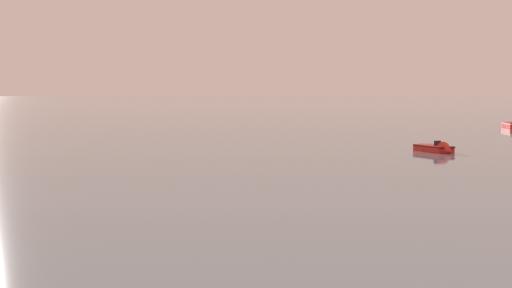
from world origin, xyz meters
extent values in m
cube|color=red|center=(43.64, 45.00, 0.19)|extent=(3.63, 4.06, 0.76)
cone|color=red|center=(44.86, 43.39, 0.19)|extent=(1.95, 1.89, 1.53)
cube|color=black|center=(43.66, 44.97, 0.48)|extent=(3.71, 4.15, 0.08)
cube|color=black|center=(44.00, 44.53, 0.78)|extent=(0.61, 0.58, 0.42)
cube|color=black|center=(42.49, 46.51, 0.31)|extent=(0.39, 0.37, 0.54)
cube|color=black|center=(51.49, 90.98, 0.42)|extent=(0.47, 0.40, 0.75)
camera|label=1|loc=(47.38, -28.80, 5.65)|focal=58.92mm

